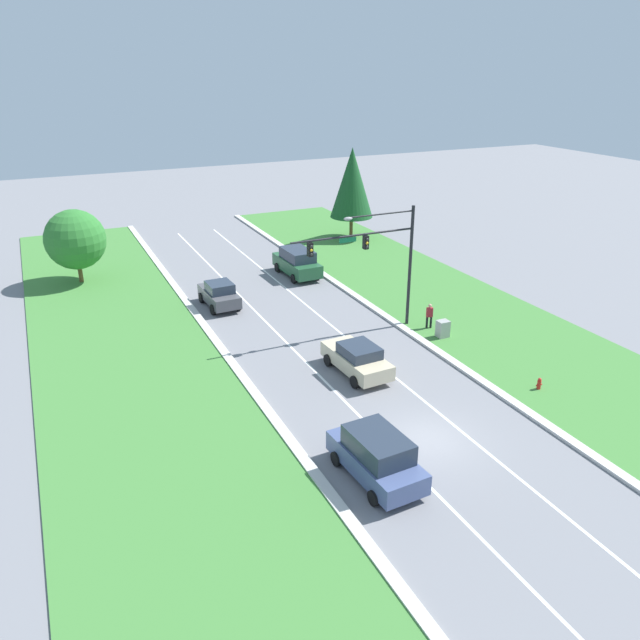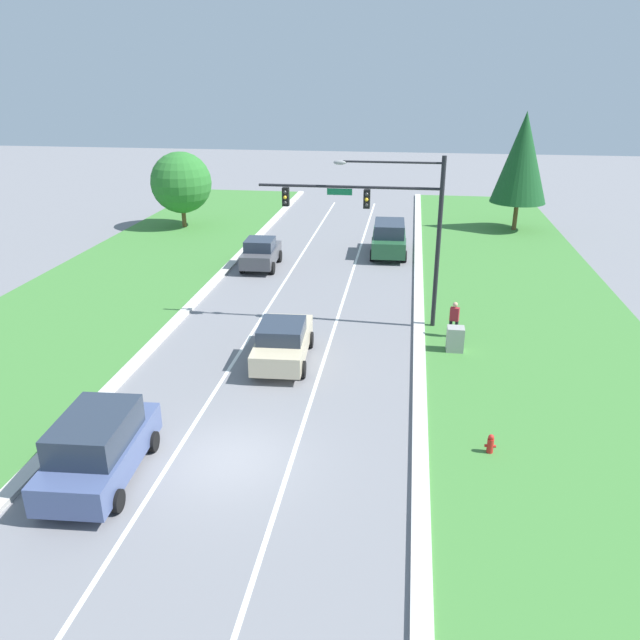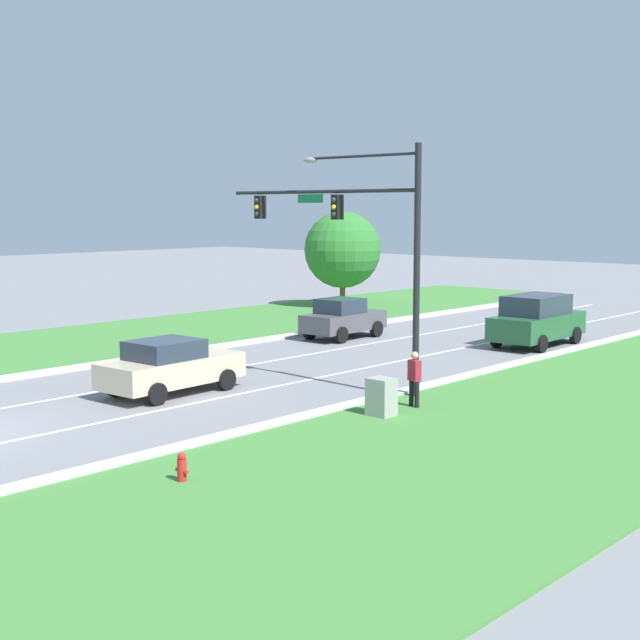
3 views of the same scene
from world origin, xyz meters
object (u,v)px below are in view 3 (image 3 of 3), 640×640
traffic_signal_mast (357,228)px  champagne_sedan (170,366)px  forest_suv (537,320)px  oak_near_left_tree (343,250)px  utility_cabinet (381,398)px  fire_hydrant (182,469)px  pedestrian (414,377)px  graphite_sedan (343,318)px

traffic_signal_mast → champagne_sedan: (-3.75, -4.59, -4.28)m
forest_suv → oak_near_left_tree: bearing=159.0°
traffic_signal_mast → utility_cabinet: size_ratio=7.17×
forest_suv → oak_near_left_tree: oak_near_left_tree is taller
fire_hydrant → oak_near_left_tree: size_ratio=0.12×
fire_hydrant → pedestrian: bearing=94.0°
traffic_signal_mast → utility_cabinet: (3.17, -2.70, -4.59)m
pedestrian → graphite_sedan: bearing=-24.6°
pedestrian → champagne_sedan: bearing=42.1°
fire_hydrant → oak_near_left_tree: 34.03m
fire_hydrant → champagne_sedan: bearing=143.4°
forest_suv → oak_near_left_tree: size_ratio=0.92×
traffic_signal_mast → graphite_sedan: (-7.64, 8.10, -4.25)m
pedestrian → oak_near_left_tree: oak_near_left_tree is taller
graphite_sedan → utility_cabinet: 15.29m
utility_cabinet → forest_suv: bearing=102.9°
graphite_sedan → oak_near_left_tree: size_ratio=0.74×
graphite_sedan → pedestrian: 14.28m
champagne_sedan → oak_near_left_tree: (-12.02, 22.02, 2.51)m
champagne_sedan → graphite_sedan: (-3.89, 12.69, 0.03)m
fire_hydrant → oak_near_left_tree: oak_near_left_tree is taller
champagne_sedan → graphite_sedan: bearing=104.0°
forest_suv → utility_cabinet: forest_suv is taller
oak_near_left_tree → champagne_sedan: bearing=-61.4°
traffic_signal_mast → oak_near_left_tree: (-15.78, 17.43, -1.77)m
forest_suv → pedestrian: bearing=-77.5°
fire_hydrant → graphite_sedan: bearing=122.0°
fire_hydrant → forest_suv: bearing=100.2°
pedestrian → oak_near_left_tree: size_ratio=0.30×
graphite_sedan → utility_cabinet: graphite_sedan is taller
graphite_sedan → oak_near_left_tree: bearing=128.8°
forest_suv → utility_cabinet: bearing=-79.0°
utility_cabinet → oak_near_left_tree: bearing=133.3°
graphite_sedan → fire_hydrant: bearing=-60.2°
forest_suv → oak_near_left_tree: 16.65m
champagne_sedan → graphite_sedan: size_ratio=1.14×
graphite_sedan → pedestrian: size_ratio=2.47×
graphite_sedan → oak_near_left_tree: oak_near_left_tree is taller
utility_cabinet → oak_near_left_tree: oak_near_left_tree is taller
graphite_sedan → utility_cabinet: size_ratio=3.71×
utility_cabinet → pedestrian: bearing=89.4°
traffic_signal_mast → utility_cabinet: bearing=-40.4°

